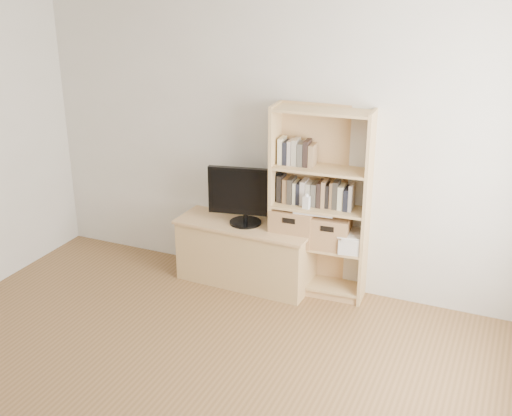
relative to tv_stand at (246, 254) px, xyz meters
The scene contains 11 objects.
back_wall 1.08m from the tv_stand, 43.43° to the left, with size 4.50×0.02×2.60m, color beige.
tv_stand is the anchor object (origin of this frame).
bookshelf 0.84m from the tv_stand, ahead, with size 0.81×0.29×1.62m, color tan.
television 0.54m from the tv_stand, ahead, with size 0.64×0.05×0.50m, color black.
books_row_mid 0.91m from the tv_stand, ahead, with size 0.86×0.17×0.23m, color black.
books_row_upper 1.06m from the tv_stand, 10.17° to the left, with size 0.35×0.13×0.18m, color black.
baby_monitor 0.80m from the tv_stand, ahead, with size 0.06×0.04×0.11m, color white.
basket_left 0.54m from the tv_stand, ahead, with size 0.36×0.30×0.30m, color #9C7346.
basket_right 0.81m from the tv_stand, ahead, with size 0.33×0.27×0.27m, color #9C7346.
laptop 0.79m from the tv_stand, ahead, with size 0.33×0.23×0.03m, color white.
magazine_stack 0.96m from the tv_stand, ahead, with size 0.19×0.28×0.13m, color beige.
Camera 1 is at (1.89, -2.38, 2.70)m, focal length 45.00 mm.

